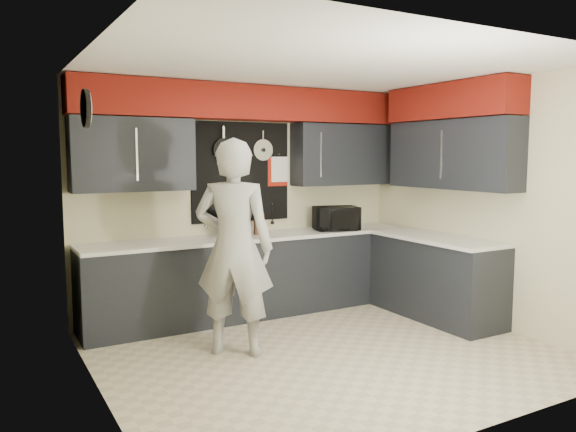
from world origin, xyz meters
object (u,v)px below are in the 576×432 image
person (234,248)px  microwave (336,218)px  knife_block (259,224)px  coffee_maker (230,223)px  utensil_crock (241,228)px

person → microwave: bearing=-114.1°
knife_block → person: 1.35m
coffee_maker → microwave: bearing=6.3°
microwave → knife_block: (-0.97, 0.13, -0.02)m
utensil_crock → coffee_maker: coffee_maker is taller
microwave → coffee_maker: bearing=-166.9°
microwave → coffee_maker: coffee_maker is taller
microwave → coffee_maker: 1.37m
microwave → utensil_crock: 1.23m
microwave → knife_block: size_ratio=2.17×
knife_block → coffee_maker: (-0.39, -0.08, 0.04)m
knife_block → person: size_ratio=0.12×
microwave → knife_block: bearing=-172.6°
utensil_crock → coffee_maker: 0.16m
coffee_maker → person: (-0.40, -1.00, -0.09)m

